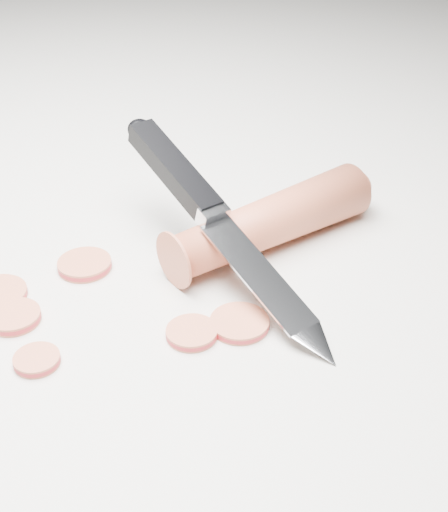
% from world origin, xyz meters
% --- Properties ---
extents(ground, '(2.40, 2.40, 0.00)m').
position_xyz_m(ground, '(0.00, 0.00, 0.00)').
color(ground, silver).
rests_on(ground, ground).
extents(carrot, '(0.13, 0.16, 0.04)m').
position_xyz_m(carrot, '(0.08, 0.09, 0.02)').
color(carrot, '#B94C2F').
rests_on(carrot, ground).
extents(carrot_slice_0, '(0.04, 0.04, 0.01)m').
position_xyz_m(carrot_slice_0, '(0.08, -0.01, 0.00)').
color(carrot_slice_0, '#C55C3C').
rests_on(carrot_slice_0, ground).
extents(carrot_slice_1, '(0.04, 0.04, 0.01)m').
position_xyz_m(carrot_slice_1, '(-0.06, -0.05, 0.00)').
color(carrot_slice_1, '#C55C3C').
rests_on(carrot_slice_1, ground).
extents(carrot_slice_3, '(0.03, 0.03, 0.01)m').
position_xyz_m(carrot_slice_3, '(-0.03, -0.09, 0.00)').
color(carrot_slice_3, '#C55C3C').
rests_on(carrot_slice_3, ground).
extents(carrot_slice_4, '(0.04, 0.04, 0.01)m').
position_xyz_m(carrot_slice_4, '(-0.04, 0.01, 0.00)').
color(carrot_slice_4, '#C55C3C').
rests_on(carrot_slice_4, ground).
extents(carrot_slice_5, '(0.03, 0.03, 0.01)m').
position_xyz_m(carrot_slice_5, '(0.06, -0.03, 0.00)').
color(carrot_slice_5, '#C55C3C').
rests_on(carrot_slice_5, ground).
extents(kitchen_knife, '(0.21, 0.16, 0.08)m').
position_xyz_m(kitchen_knife, '(0.05, 0.04, 0.04)').
color(kitchen_knife, silver).
rests_on(kitchen_knife, ground).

